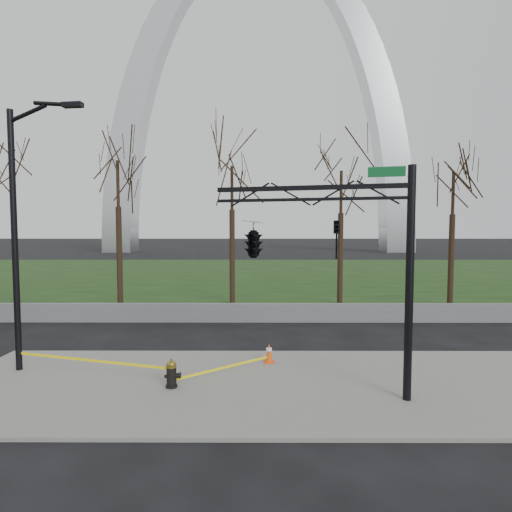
{
  "coord_description": "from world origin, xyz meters",
  "views": [
    {
      "loc": [
        -0.27,
        -10.93,
        4.35
      ],
      "look_at": [
        -0.31,
        2.0,
        3.57
      ],
      "focal_mm": 27.78,
      "sensor_mm": 36.0,
      "label": 1
    }
  ],
  "objects_px": {
    "fire_hydrant": "(172,374)",
    "traffic_cone": "(269,353)",
    "traffic_signal_mast": "(281,240)",
    "street_light": "(21,221)"
  },
  "relations": [
    {
      "from": "fire_hydrant",
      "to": "traffic_cone",
      "type": "xyz_separation_m",
      "value": [
        2.72,
        2.07,
        -0.05
      ]
    },
    {
      "from": "fire_hydrant",
      "to": "traffic_signal_mast",
      "type": "height_order",
      "value": "traffic_signal_mast"
    },
    {
      "from": "fire_hydrant",
      "to": "traffic_cone",
      "type": "relative_size",
      "value": 1.28
    },
    {
      "from": "traffic_cone",
      "to": "street_light",
      "type": "height_order",
      "value": "street_light"
    },
    {
      "from": "street_light",
      "to": "fire_hydrant",
      "type": "bearing_deg",
      "value": -8.83
    },
    {
      "from": "traffic_cone",
      "to": "street_light",
      "type": "distance_m",
      "value": 8.69
    },
    {
      "from": "traffic_cone",
      "to": "street_light",
      "type": "relative_size",
      "value": 0.08
    },
    {
      "from": "fire_hydrant",
      "to": "traffic_signal_mast",
      "type": "xyz_separation_m",
      "value": [
        2.98,
        -0.07,
        3.68
      ]
    },
    {
      "from": "traffic_cone",
      "to": "traffic_signal_mast",
      "type": "xyz_separation_m",
      "value": [
        0.26,
        -2.14,
        3.74
      ]
    },
    {
      "from": "traffic_signal_mast",
      "to": "fire_hydrant",
      "type": "bearing_deg",
      "value": -168.84
    }
  ]
}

